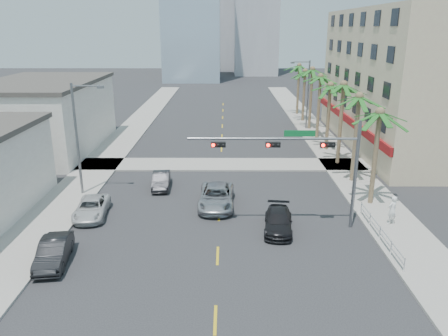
# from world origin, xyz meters

# --- Properties ---
(ground) EXTENTS (260.00, 260.00, 0.00)m
(ground) POSITION_xyz_m (0.00, 0.00, 0.00)
(ground) COLOR #262628
(ground) RESTS_ON ground
(sidewalk_right) EXTENTS (4.00, 120.00, 0.15)m
(sidewalk_right) POSITION_xyz_m (12.00, 20.00, 0.07)
(sidewalk_right) COLOR gray
(sidewalk_right) RESTS_ON ground
(sidewalk_left) EXTENTS (4.00, 120.00, 0.15)m
(sidewalk_left) POSITION_xyz_m (-12.00, 20.00, 0.07)
(sidewalk_left) COLOR gray
(sidewalk_left) RESTS_ON ground
(sidewalk_cross) EXTENTS (80.00, 4.00, 0.15)m
(sidewalk_cross) POSITION_xyz_m (0.00, 22.00, 0.07)
(sidewalk_cross) COLOR gray
(sidewalk_cross) RESTS_ON ground
(building_right) EXTENTS (15.25, 28.00, 15.00)m
(building_right) POSITION_xyz_m (21.99, 30.00, 7.50)
(building_right) COLOR #CEB391
(building_right) RESTS_ON ground
(building_left_far) EXTENTS (11.00, 18.00, 7.20)m
(building_left_far) POSITION_xyz_m (-19.50, 28.00, 3.60)
(building_left_far) COLOR beige
(building_left_far) RESTS_ON ground
(tower_far_center) EXTENTS (16.00, 16.00, 42.00)m
(tower_far_center) POSITION_xyz_m (-3.00, 125.00, 21.00)
(tower_far_center) COLOR #ADADB2
(tower_far_center) RESTS_ON ground
(traffic_signal_mast) EXTENTS (11.12, 0.54, 7.20)m
(traffic_signal_mast) POSITION_xyz_m (5.78, 7.95, 5.06)
(traffic_signal_mast) COLOR slate
(traffic_signal_mast) RESTS_ON ground
(palm_tree_0) EXTENTS (4.80, 4.80, 7.80)m
(palm_tree_0) POSITION_xyz_m (11.60, 12.00, 7.08)
(palm_tree_0) COLOR brown
(palm_tree_0) RESTS_ON ground
(palm_tree_1) EXTENTS (4.80, 4.80, 8.16)m
(palm_tree_1) POSITION_xyz_m (11.60, 17.20, 7.43)
(palm_tree_1) COLOR brown
(palm_tree_1) RESTS_ON ground
(palm_tree_2) EXTENTS (4.80, 4.80, 8.52)m
(palm_tree_2) POSITION_xyz_m (11.60, 22.40, 7.78)
(palm_tree_2) COLOR brown
(palm_tree_2) RESTS_ON ground
(palm_tree_3) EXTENTS (4.80, 4.80, 7.80)m
(palm_tree_3) POSITION_xyz_m (11.60, 27.60, 7.08)
(palm_tree_3) COLOR brown
(palm_tree_3) RESTS_ON ground
(palm_tree_4) EXTENTS (4.80, 4.80, 8.16)m
(palm_tree_4) POSITION_xyz_m (11.60, 32.80, 7.43)
(palm_tree_4) COLOR brown
(palm_tree_4) RESTS_ON ground
(palm_tree_5) EXTENTS (4.80, 4.80, 8.52)m
(palm_tree_5) POSITION_xyz_m (11.60, 38.00, 7.78)
(palm_tree_5) COLOR brown
(palm_tree_5) RESTS_ON ground
(palm_tree_6) EXTENTS (4.80, 4.80, 7.80)m
(palm_tree_6) POSITION_xyz_m (11.60, 43.20, 7.08)
(palm_tree_6) COLOR brown
(palm_tree_6) RESTS_ON ground
(palm_tree_7) EXTENTS (4.80, 4.80, 8.16)m
(palm_tree_7) POSITION_xyz_m (11.60, 48.40, 7.43)
(palm_tree_7) COLOR brown
(palm_tree_7) RESTS_ON ground
(streetlight_left) EXTENTS (2.55, 0.25, 9.00)m
(streetlight_left) POSITION_xyz_m (-11.00, 14.00, 5.06)
(streetlight_left) COLOR slate
(streetlight_left) RESTS_ON ground
(streetlight_right) EXTENTS (2.55, 0.25, 9.00)m
(streetlight_right) POSITION_xyz_m (11.00, 38.00, 5.06)
(streetlight_right) COLOR slate
(streetlight_right) RESTS_ON ground
(guardrail) EXTENTS (0.08, 8.08, 1.00)m
(guardrail) POSITION_xyz_m (10.30, 6.00, 0.67)
(guardrail) COLOR silver
(guardrail) RESTS_ON ground
(car_parked_mid) EXTENTS (2.08, 4.47, 1.42)m
(car_parked_mid) POSITION_xyz_m (-9.40, 3.13, 0.71)
(car_parked_mid) COLOR black
(car_parked_mid) RESTS_ON ground
(car_parked_far) EXTENTS (2.53, 4.77, 1.28)m
(car_parked_far) POSITION_xyz_m (-9.17, 9.71, 0.64)
(car_parked_far) COLOR silver
(car_parked_far) RESTS_ON ground
(car_lane_left) EXTENTS (1.70, 4.10, 1.32)m
(car_lane_left) POSITION_xyz_m (-5.00, 15.65, 0.66)
(car_lane_left) COLOR black
(car_lane_left) RESTS_ON ground
(car_lane_center) EXTENTS (2.73, 5.65, 1.55)m
(car_lane_center) POSITION_xyz_m (-0.23, 11.60, 0.78)
(car_lane_center) COLOR #B0B1B5
(car_lane_center) RESTS_ON ground
(car_lane_right) EXTENTS (2.33, 4.67, 1.30)m
(car_lane_right) POSITION_xyz_m (4.00, 7.50, 0.65)
(car_lane_right) COLOR black
(car_lane_right) RESTS_ON ground
(pedestrian) EXTENTS (0.87, 0.77, 2.00)m
(pedestrian) POSITION_xyz_m (11.83, 8.26, 1.15)
(pedestrian) COLOR white
(pedestrian) RESTS_ON sidewalk_right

